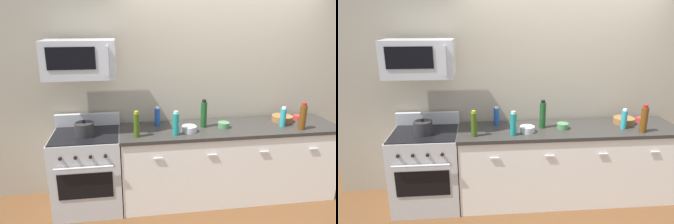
{
  "view_description": "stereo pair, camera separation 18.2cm",
  "coord_description": "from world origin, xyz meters",
  "views": [
    {
      "loc": [
        -1.23,
        -3.31,
        2.17
      ],
      "look_at": [
        -0.76,
        -0.05,
        1.15
      ],
      "focal_mm": 32.83,
      "sensor_mm": 36.0,
      "label": 1
    },
    {
      "loc": [
        -1.05,
        -3.33,
        2.17
      ],
      "look_at": [
        -0.76,
        -0.05,
        1.15
      ],
      "focal_mm": 32.83,
      "sensor_mm": 36.0,
      "label": 2
    }
  ],
  "objects": [
    {
      "name": "range_oven",
      "position": [
        -1.69,
        0.0,
        0.47
      ],
      "size": [
        0.76,
        0.69,
        1.07
      ],
      "color": "#B7BABF",
      "rests_on": "ground_plane"
    },
    {
      "name": "bottle_olive_oil",
      "position": [
        -1.12,
        -0.16,
        1.06
      ],
      "size": [
        0.06,
        0.06,
        0.29
      ],
      "color": "#385114",
      "rests_on": "countertop_slab"
    },
    {
      "name": "stockpot",
      "position": [
        -1.69,
        -0.05,
        1.0
      ],
      "size": [
        0.21,
        0.21,
        0.18
      ],
      "color": "#262628",
      "rests_on": "range_oven"
    },
    {
      "name": "bowl_steel_prep",
      "position": [
        -0.52,
        -0.09,
        0.96
      ],
      "size": [
        0.17,
        0.17,
        0.07
      ],
      "color": "#B2B5BA",
      "rests_on": "countertop_slab"
    },
    {
      "name": "bottle_wine_green",
      "position": [
        -0.32,
        0.04,
        1.08
      ],
      "size": [
        0.07,
        0.07,
        0.34
      ],
      "color": "#19471E",
      "rests_on": "countertop_slab"
    },
    {
      "name": "counter_unit",
      "position": [
        0.0,
        -0.0,
        0.46
      ],
      "size": [
        2.62,
        0.66,
        0.92
      ],
      "color": "silver",
      "rests_on": "ground_plane"
    },
    {
      "name": "bottle_dish_soap",
      "position": [
        0.62,
        -0.07,
        1.03
      ],
      "size": [
        0.07,
        0.07,
        0.24
      ],
      "color": "teal",
      "rests_on": "countertop_slab"
    },
    {
      "name": "bottle_sparkling_teal",
      "position": [
        -0.69,
        -0.17,
        1.05
      ],
      "size": [
        0.07,
        0.07,
        0.27
      ],
      "color": "#197F7A",
      "rests_on": "countertop_slab"
    },
    {
      "name": "bottle_soda_blue",
      "position": [
        -0.85,
        0.18,
        1.03
      ],
      "size": [
        0.07,
        0.07,
        0.23
      ],
      "color": "#1E4CA5",
      "rests_on": "countertop_slab"
    },
    {
      "name": "bowl_green_glaze",
      "position": [
        -0.09,
        -0.01,
        0.95
      ],
      "size": [
        0.14,
        0.14,
        0.07
      ],
      "color": "#477A4C",
      "rests_on": "countertop_slab"
    },
    {
      "name": "bottle_wine_amber",
      "position": [
        0.8,
        -0.2,
        1.07
      ],
      "size": [
        0.08,
        0.08,
        0.32
      ],
      "color": "#59330F",
      "rests_on": "countertop_slab"
    },
    {
      "name": "bowl_red_small",
      "position": [
        0.96,
        0.17,
        0.94
      ],
      "size": [
        0.11,
        0.11,
        0.05
      ],
      "color": "#B72D28",
      "rests_on": "countertop_slab"
    },
    {
      "name": "bowl_wooden_salad",
      "position": [
        0.71,
        0.1,
        0.96
      ],
      "size": [
        0.25,
        0.25,
        0.07
      ],
      "color": "brown",
      "rests_on": "countertop_slab"
    },
    {
      "name": "microwave",
      "position": [
        -1.69,
        0.05,
        1.75
      ],
      "size": [
        0.74,
        0.44,
        0.4
      ],
      "color": "#B7BABF"
    },
    {
      "name": "ground_plane",
      "position": [
        0.0,
        0.0,
        0.0
      ],
      "size": [
        6.85,
        6.85,
        0.0
      ],
      "primitive_type": "plane",
      "color": "brown"
    },
    {
      "name": "back_wall",
      "position": [
        0.0,
        0.41,
        1.35
      ],
      "size": [
        5.71,
        0.1,
        2.7
      ],
      "primitive_type": "cube",
      "color": "#9E937F",
      "rests_on": "ground_plane"
    }
  ]
}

